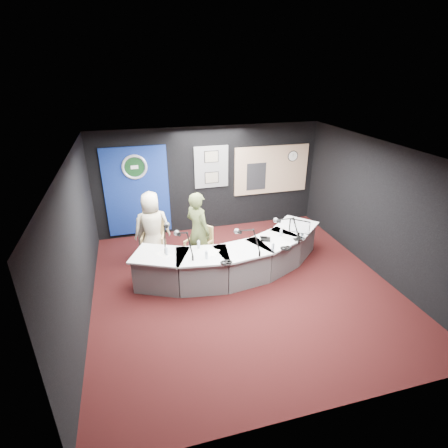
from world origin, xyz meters
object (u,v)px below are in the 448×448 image
object	(u,v)px
person_woman	(198,231)
broadcast_desk	(234,258)
armchair_right	(199,249)
armchair_left	(154,243)
person_man	(152,227)

from	to	relation	value
person_woman	broadcast_desk	bearing A→B (deg)	-158.91
armchair_right	armchair_left	bearing A→B (deg)	-160.48
broadcast_desk	person_woman	xyz separation A→B (m)	(-0.67, 0.50, 0.51)
broadcast_desk	armchair_right	size ratio (longest dim) A/B	5.26
person_man	person_woman	distance (m)	1.10
broadcast_desk	armchair_right	world-z (taller)	armchair_right
armchair_right	person_man	world-z (taller)	person_man
armchair_left	armchair_right	xyz separation A→B (m)	(0.95, -0.55, -0.01)
broadcast_desk	person_man	world-z (taller)	person_man
person_man	person_woman	xyz separation A→B (m)	(0.95, -0.55, 0.05)
broadcast_desk	armchair_right	distance (m)	0.84
armchair_left	person_man	xyz separation A→B (m)	(0.00, 0.00, 0.41)
broadcast_desk	person_man	size ratio (longest dim) A/B	2.68
person_man	person_woman	bearing A→B (deg)	148.15
broadcast_desk	person_woman	world-z (taller)	person_woman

